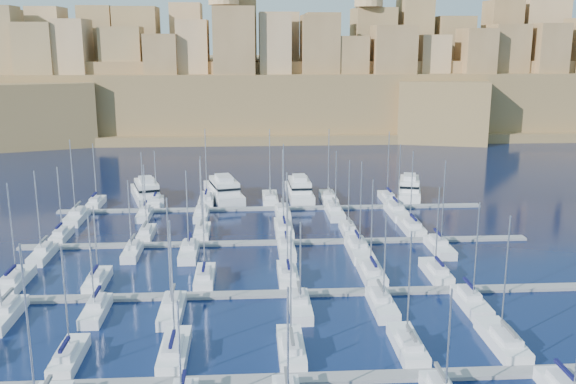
{
  "coord_description": "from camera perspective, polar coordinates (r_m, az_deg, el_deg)",
  "views": [
    {
      "loc": [
        -4.55,
        -91.25,
        32.99
      ],
      "look_at": [
        1.51,
        6.0,
        9.74
      ],
      "focal_mm": 40.0,
      "sensor_mm": 36.0,
      "label": 1
    }
  ],
  "objects": [
    {
      "name": "sailboat_44",
      "position": [
        122.72,
        -7.7,
        -1.95
      ],
      "size": [
        2.59,
        8.63,
        11.61
      ],
      "color": "silver",
      "rests_on": "ground"
    },
    {
      "name": "sailboat_13",
      "position": [
        92.71,
        -16.58,
        -7.54
      ],
      "size": [
        2.51,
        8.37,
        11.46
      ],
      "color": "silver",
      "rests_on": "ground"
    },
    {
      "name": "sailboat_25",
      "position": [
        112.3,
        -12.47,
        -3.6
      ],
      "size": [
        2.38,
        7.92,
        12.87
      ],
      "color": "silver",
      "rests_on": "ground"
    },
    {
      "name": "sailboat_14",
      "position": [
        90.69,
        -7.41,
        -7.53
      ],
      "size": [
        2.63,
        8.78,
        13.17
      ],
      "color": "silver",
      "rests_on": "ground"
    },
    {
      "name": "pontoon_far",
      "position": [
        127.62,
        -1.4,
        -1.47
      ],
      "size": [
        84.0,
        2.0,
        0.4
      ],
      "primitive_type": "cube",
      "color": "slate",
      "rests_on": "ground"
    },
    {
      "name": "sailboat_22",
      "position": [
        82.22,
        8.36,
        -9.83
      ],
      "size": [
        2.72,
        9.07,
        12.83
      ],
      "color": "silver",
      "rests_on": "ground"
    },
    {
      "name": "sailboat_36",
      "position": [
        135.79,
        -16.69,
        -0.9
      ],
      "size": [
        2.43,
        8.08,
        13.05
      ],
      "color": "silver",
      "rests_on": "ground"
    },
    {
      "name": "motor_yacht_c",
      "position": [
        136.58,
        1.02,
        0.18
      ],
      "size": [
        5.28,
        16.3,
        5.25
      ],
      "color": "silver",
      "rests_on": "ground"
    },
    {
      "name": "sailboat_34",
      "position": [
        101.87,
        6.31,
        -5.1
      ],
      "size": [
        3.15,
        10.52,
        15.27
      ],
      "color": "silver",
      "rests_on": "ground"
    },
    {
      "name": "sailboat_28",
      "position": [
        112.23,
        5.4,
        -3.35
      ],
      "size": [
        2.38,
        7.94,
        13.21
      ],
      "color": "silver",
      "rests_on": "ground"
    },
    {
      "name": "sailboat_5",
      "position": [
        76.02,
        18.53,
        -12.41
      ],
      "size": [
        2.98,
        9.92,
        15.13
      ],
      "color": "silver",
      "rests_on": "ground"
    },
    {
      "name": "sailboat_35",
      "position": [
        105.38,
        13.32,
        -4.77
      ],
      "size": [
        2.81,
        9.38,
        15.13
      ],
      "color": "silver",
      "rests_on": "ground"
    },
    {
      "name": "sailboat_31",
      "position": [
        103.31,
        -13.67,
        -5.18
      ],
      "size": [
        2.36,
        7.88,
        12.55
      ],
      "color": "silver",
      "rests_on": "ground"
    },
    {
      "name": "sailboat_26",
      "position": [
        111.43,
        -7.63,
        -3.53
      ],
      "size": [
        2.52,
        8.41,
        14.18
      ],
      "color": "silver",
      "rests_on": "ground"
    },
    {
      "name": "sailboat_20",
      "position": [
        81.07,
        -10.26,
        -10.24
      ],
      "size": [
        2.76,
        9.22,
        15.31
      ],
      "color": "silver",
      "rests_on": "ground"
    },
    {
      "name": "motor_yacht_a",
      "position": [
        137.9,
        -12.46,
        -0.01
      ],
      "size": [
        9.1,
        16.97,
        5.25
      ],
      "color": "silver",
      "rests_on": "ground"
    },
    {
      "name": "sailboat_21",
      "position": [
        80.91,
        1.05,
        -10.08
      ],
      "size": [
        2.65,
        8.83,
        11.99
      ],
      "color": "silver",
      "rests_on": "ground"
    },
    {
      "name": "sailboat_27",
      "position": [
        112.1,
        -0.38,
        -3.28
      ],
      "size": [
        3.05,
        10.16,
        15.93
      ],
      "color": "silver",
      "rests_on": "ground"
    },
    {
      "name": "sailboat_4",
      "position": [
        72.52,
        10.6,
        -13.23
      ],
      "size": [
        2.75,
        9.15,
        13.78
      ],
      "color": "silver",
      "rests_on": "ground"
    },
    {
      "name": "sailboat_32",
      "position": [
        101.55,
        -8.78,
        -5.26
      ],
      "size": [
        2.73,
        9.08,
        14.04
      ],
      "color": "silver",
      "rests_on": "ground"
    },
    {
      "name": "ground",
      "position": [
        97.14,
        -0.67,
        -6.43
      ],
      "size": [
        600.0,
        600.0,
        0.0
      ],
      "primitive_type": "plane",
      "color": "black",
      "rests_on": "ground"
    },
    {
      "name": "sailboat_23",
      "position": [
        85.22,
        15.96,
        -9.36
      ],
      "size": [
        2.72,
        9.06,
        14.11
      ],
      "color": "silver",
      "rests_on": "ground"
    },
    {
      "name": "motor_yacht_b",
      "position": [
        137.34,
        -5.73,
        0.19
      ],
      "size": [
        9.58,
        19.23,
        5.25
      ],
      "color": "silver",
      "rests_on": "ground"
    },
    {
      "name": "sailboat_38",
      "position": [
        133.34,
        -7.23,
        -0.68
      ],
      "size": [
        2.98,
        9.92,
        15.65
      ],
      "color": "silver",
      "rests_on": "ground"
    },
    {
      "name": "sailboat_43",
      "position": [
        124.36,
        -12.62,
        -1.95
      ],
      "size": [
        2.34,
        7.8,
        13.03
      ],
      "color": "silver",
      "rests_on": "ground"
    },
    {
      "name": "sailboat_37",
      "position": [
        133.25,
        -11.62,
        -0.88
      ],
      "size": [
        2.24,
        7.48,
        11.47
      ],
      "color": "silver",
      "rests_on": "ground"
    },
    {
      "name": "sailboat_2",
      "position": [
        71.17,
        -10.07,
        -13.73
      ],
      "size": [
        2.88,
        9.58,
        15.29
      ],
      "color": "silver",
      "rests_on": "ground"
    },
    {
      "name": "sailboat_15",
      "position": [
        90.77,
        -0.02,
        -7.39
      ],
      "size": [
        2.73,
        9.1,
        13.54
      ],
      "color": "silver",
      "rests_on": "ground"
    },
    {
      "name": "pontoon_near",
      "position": [
        66.13,
        0.89,
        -16.3
      ],
      "size": [
        84.0,
        2.0,
        0.4
      ],
      "primitive_type": "cube",
      "color": "slate",
      "rests_on": "ground"
    },
    {
      "name": "sailboat_42",
      "position": [
        125.96,
        -18.28,
        -2.1
      ],
      "size": [
        2.97,
        9.91,
        15.67
      ],
      "color": "silver",
      "rests_on": "ground"
    },
    {
      "name": "sailboat_41",
      "position": [
        135.53,
        8.84,
        -0.5
      ],
      "size": [
        2.58,
        8.6,
        14.91
      ],
      "color": "silver",
      "rests_on": "ground"
    },
    {
      "name": "sailboat_45",
      "position": [
        122.29,
        -0.48,
        -1.87
      ],
      "size": [
        2.74,
        9.14,
        13.41
      ],
      "color": "silver",
      "rests_on": "ground"
    },
    {
      "name": "sailboat_12",
      "position": [
        96.33,
        -23.08,
        -7.26
      ],
      "size": [
        2.83,
        9.45,
        14.65
      ],
      "color": "silver",
      "rests_on": "ground"
    },
    {
      "name": "sailboat_46",
      "position": [
        122.99,
        4.19,
        -1.82
      ],
      "size": [
        2.88,
        9.61,
        13.06
      ],
      "color": "silver",
      "rests_on": "ground"
    },
    {
      "name": "sailboat_40",
      "position": [
        134.1,
        3.61,
        -0.51
      ],
      "size": [
        2.99,
        9.98,
        15.41
      ],
      "color": "silver",
      "rests_on": "ground"
    },
    {
      "name": "sailboat_17",
      "position": [
        94.39,
        13.03,
        -6.92
      ],
      "size": [
        2.73,
        9.09,
        13.31
      ],
      "color": "silver",
      "rests_on": "ground"
    },
    {
      "name": "pontoon_mid_far",
      "position": [
        106.52,
        -0.95,
        -4.51
      ],
      "size": [
        84.0,
        2.0,
        0.4
      ],
      "primitive_type": "cube",
      "color": "slate",
      "rests_on": "ground"
    },
    {
      "name": "sailboat_16",
      "position": [
        92.64,
        7.4,
        -7.06
      ],
      "size": [
        3.01,
        10.03,
        14.36
      ],
      "color": "silver",
      "rests_on": "ground"
    },
    {
      "name": "sailboat_19",
      "position": [
        83.11,
        -16.71,
        -10.02
      ],
      "size": [
        2.49,
        8.3,
        13.26
      ],
      "color": "silver",
      "rests_on": "ground"
    },
    {
      "name": "sailboat_3",
      "position": [
        70.68,
        0.28,
        -13.72
      ],
      "size": [
        2.77,
        9.23,
        14.06
      ],
      "color": "silver",
      "rests_on": "ground"
    },
    {
      "name": "sailboat_30",
      "position": [
        106.32,
        -20.96,
        -5.16
      ],
      "size": [
        2.53,
        8.45,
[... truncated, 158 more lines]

